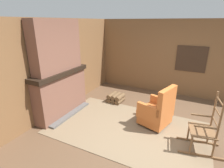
{
  "coord_description": "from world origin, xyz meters",
  "views": [
    {
      "loc": [
        0.5,
        -3.22,
        2.39
      ],
      "look_at": [
        -1.33,
        0.47,
        0.9
      ],
      "focal_mm": 28.0,
      "sensor_mm": 36.0,
      "label": 1
    }
  ],
  "objects": [
    {
      "name": "area_rug",
      "position": [
        -0.73,
        0.1,
        0.01
      ],
      "size": [
        3.53,
        2.16,
        0.01
      ],
      "color": "#7A664C",
      "rests_on": "ground"
    },
    {
      "name": "storage_case",
      "position": [
        -2.62,
        0.37,
        1.27
      ],
      "size": [
        0.17,
        0.21,
        0.12
      ],
      "color": "black",
      "rests_on": "fireplace_hearth"
    },
    {
      "name": "fireplace_hearth",
      "position": [
        -2.58,
        0.0,
        0.6
      ],
      "size": [
        0.58,
        1.72,
        1.21
      ],
      "color": "brown",
      "rests_on": "ground"
    },
    {
      "name": "decorative_plate_on_mantel",
      "position": [
        -2.64,
        0.01,
        1.32
      ],
      "size": [
        0.06,
        0.23,
        0.23
      ],
      "color": "#336093",
      "rests_on": "fireplace_hearth"
    },
    {
      "name": "oil_lamp_vase",
      "position": [
        -2.62,
        -0.34,
        1.31
      ],
      "size": [
        0.12,
        0.12,
        0.27
      ],
      "color": "silver",
      "rests_on": "fireplace_hearth"
    },
    {
      "name": "ground_plane",
      "position": [
        0.0,
        0.0,
        0.0
      ],
      "size": [
        14.0,
        14.0,
        0.0
      ],
      "primitive_type": "plane",
      "color": "brown"
    },
    {
      "name": "armchair",
      "position": [
        -0.16,
        0.53,
        0.37
      ],
      "size": [
        0.81,
        0.83,
        1.02
      ],
      "rotation": [
        0.0,
        0.0,
        2.85
      ],
      "color": "#C6662D",
      "rests_on": "ground"
    },
    {
      "name": "wood_panel_wall_back",
      "position": [
        0.01,
        2.8,
        1.23
      ],
      "size": [
        6.14,
        0.09,
        2.47
      ],
      "color": "brown",
      "rests_on": "ground"
    },
    {
      "name": "firewood_stack",
      "position": [
        -1.6,
        1.28,
        0.13
      ],
      "size": [
        0.47,
        0.46,
        0.27
      ],
      "rotation": [
        0.0,
        0.0,
        -0.08
      ],
      "color": "brown",
      "rests_on": "ground"
    },
    {
      "name": "wood_panel_wall_left",
      "position": [
        -2.8,
        0.0,
        1.23
      ],
      "size": [
        0.06,
        6.14,
        2.47
      ],
      "color": "brown",
      "rests_on": "ground"
    },
    {
      "name": "chimney_breast",
      "position": [
        -2.59,
        0.0,
        1.83
      ],
      "size": [
        0.32,
        1.43,
        1.24
      ],
      "color": "brown",
      "rests_on": "fireplace_hearth"
    },
    {
      "name": "rocking_chair",
      "position": [
        0.82,
        0.07,
        0.41
      ],
      "size": [
        0.87,
        0.59,
        1.17
      ],
      "rotation": [
        0.0,
        0.0,
        3.31
      ],
      "color": "brown",
      "rests_on": "ground"
    }
  ]
}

